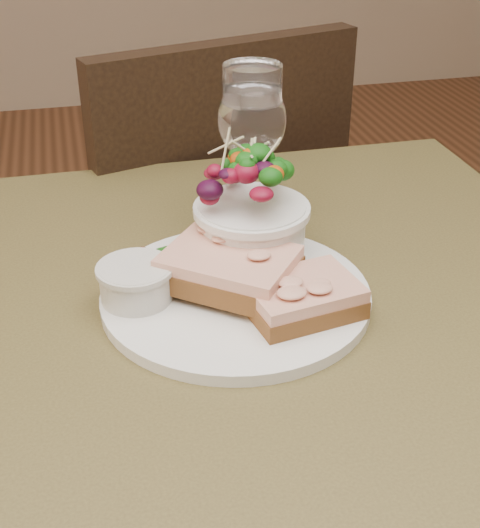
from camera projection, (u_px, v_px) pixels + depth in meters
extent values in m
cube|color=#443A1D|center=(238.00, 339.00, 0.70)|extent=(0.80, 0.80, 0.04)
cylinder|color=black|center=(387.00, 374.00, 1.25)|extent=(0.05, 0.05, 0.71)
cube|color=black|center=(181.00, 261.00, 1.39)|extent=(0.52, 0.52, 0.04)
cube|color=black|center=(228.00, 190.00, 1.13)|extent=(0.42, 0.15, 0.45)
cube|color=black|center=(186.00, 356.00, 1.50)|extent=(0.44, 0.44, 0.45)
cylinder|color=white|center=(236.00, 296.00, 0.72)|extent=(0.26, 0.26, 0.01)
cube|color=#482513|center=(302.00, 302.00, 0.69)|extent=(0.11, 0.09, 0.02)
cube|color=#FFEDC1|center=(303.00, 289.00, 0.68)|extent=(0.11, 0.09, 0.01)
cube|color=#482513|center=(229.00, 273.00, 0.71)|extent=(0.15, 0.15, 0.02)
cube|color=#FFEDC1|center=(229.00, 258.00, 0.70)|extent=(0.15, 0.14, 0.01)
cylinder|color=silver|center=(136.00, 282.00, 0.70)|extent=(0.07, 0.07, 0.04)
cylinder|color=olive|center=(135.00, 269.00, 0.69)|extent=(0.06, 0.06, 0.01)
cylinder|color=white|center=(252.00, 231.00, 0.76)|extent=(0.11, 0.11, 0.06)
ellipsoid|color=#093509|center=(252.00, 182.00, 0.73)|extent=(0.10, 0.10, 0.06)
ellipsoid|color=#093509|center=(156.00, 255.00, 0.77)|extent=(0.04, 0.04, 0.01)
sphere|color=maroon|center=(142.00, 257.00, 0.75)|extent=(0.02, 0.02, 0.02)
cylinder|color=white|center=(251.00, 223.00, 0.87)|extent=(0.07, 0.07, 0.00)
cylinder|color=white|center=(252.00, 186.00, 0.84)|extent=(0.01, 0.01, 0.09)
ellipsoid|color=white|center=(252.00, 119.00, 0.80)|extent=(0.08, 0.08, 0.09)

